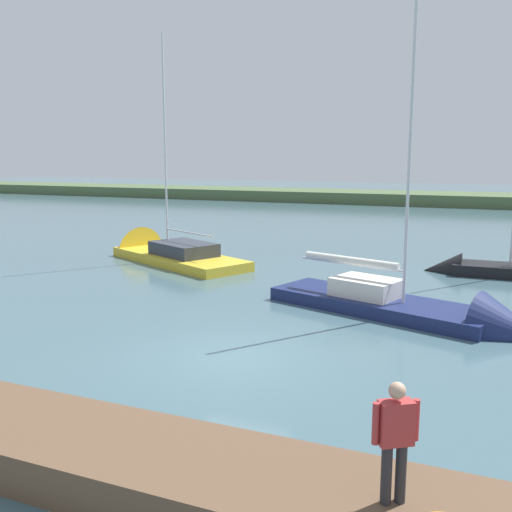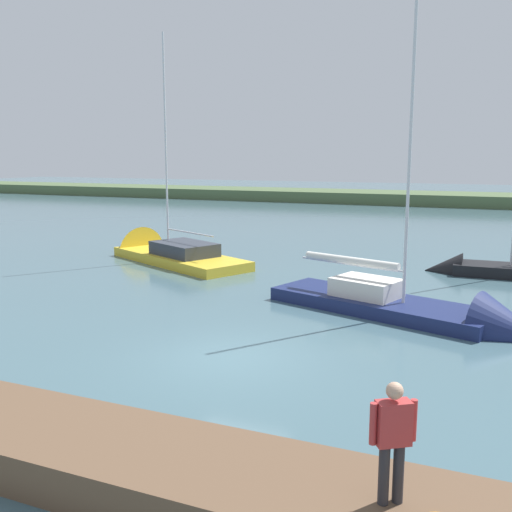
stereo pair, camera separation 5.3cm
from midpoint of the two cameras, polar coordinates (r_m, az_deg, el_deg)
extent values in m
plane|color=#42606B|center=(14.90, -2.25, -9.97)|extent=(200.00, 200.00, 0.00)
cube|color=#4C603D|center=(64.38, 17.59, 4.89)|extent=(180.00, 8.00, 2.40)
cube|color=brown|center=(10.26, -16.89, -17.90)|extent=(20.31, 2.15, 0.69)
cone|color=black|center=(26.78, 18.05, -1.47)|extent=(1.61, 1.78, 1.75)
cube|color=navy|center=(19.53, 12.15, -5.26)|extent=(7.76, 4.49, 0.80)
cube|color=silver|center=(19.61, 10.93, -3.06)|extent=(2.46, 2.09, 0.60)
cylinder|color=silver|center=(18.49, 15.06, 9.90)|extent=(0.10, 0.10, 9.48)
cylinder|color=silver|center=(19.78, 9.41, -0.79)|extent=(3.81, 1.32, 0.08)
cylinder|color=silver|center=(19.76, 9.42, -0.45)|extent=(3.48, 1.36, 0.25)
cube|color=gold|center=(27.84, -7.53, -0.52)|extent=(8.34, 5.86, 0.71)
cone|color=gold|center=(31.76, -12.23, 0.62)|extent=(3.33, 3.45, 2.67)
cube|color=#333842|center=(27.36, -7.04, 0.71)|extent=(3.64, 3.16, 0.60)
cylinder|color=silver|center=(28.18, -8.87, 10.78)|extent=(0.09, 0.09, 10.25)
cylinder|color=silver|center=(26.88, -6.53, 2.32)|extent=(3.34, 1.65, 0.07)
cylinder|color=#28282D|center=(8.01, 14.09, -20.08)|extent=(0.14, 0.14, 0.80)
cylinder|color=#28282D|center=(7.94, 12.73, -20.33)|extent=(0.14, 0.14, 0.80)
cube|color=#B23333|center=(7.66, 13.63, -15.75)|extent=(0.48, 0.43, 0.57)
sphere|color=tan|center=(7.49, 13.76, -12.82)|extent=(0.22, 0.22, 0.22)
cylinder|color=#B23333|center=(7.76, 15.49, -15.36)|extent=(0.09, 0.09, 0.54)
cylinder|color=#B23333|center=(7.55, 11.71, -15.94)|extent=(0.09, 0.09, 0.54)
camera|label=1|loc=(0.03, -89.92, 0.01)|focal=40.44mm
camera|label=2|loc=(0.03, 90.08, -0.01)|focal=40.44mm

